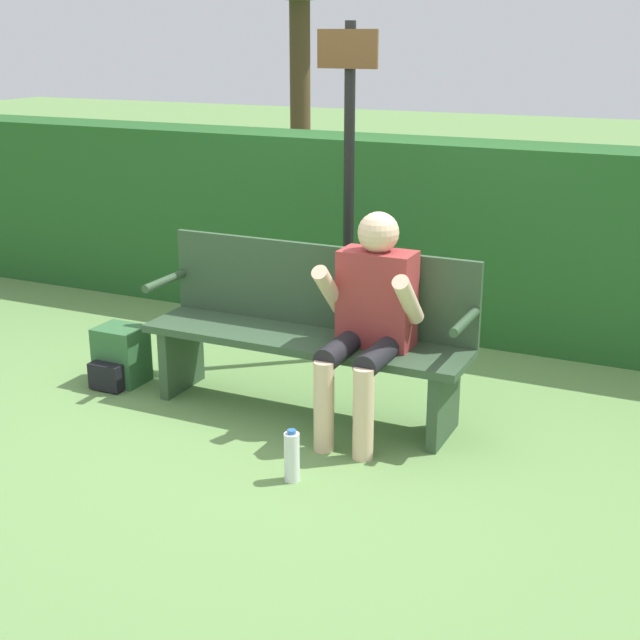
{
  "coord_description": "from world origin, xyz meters",
  "views": [
    {
      "loc": [
        2.14,
        -4.34,
        2.15
      ],
      "look_at": [
        0.15,
        -0.1,
        0.62
      ],
      "focal_mm": 50.0,
      "sensor_mm": 36.0,
      "label": 1
    }
  ],
  "objects_px": {
    "signpost": "(349,174)",
    "backpack": "(120,357)",
    "person_seated": "(370,313)",
    "park_bench": "(309,329)",
    "water_bottle": "(292,456)"
  },
  "relations": [
    {
      "from": "backpack",
      "to": "signpost",
      "type": "distance_m",
      "value": 1.88
    },
    {
      "from": "signpost",
      "to": "backpack",
      "type": "bearing_deg",
      "value": -137.61
    },
    {
      "from": "person_seated",
      "to": "park_bench",
      "type": "bearing_deg",
      "value": 162.89
    },
    {
      "from": "park_bench",
      "to": "water_bottle",
      "type": "bearing_deg",
      "value": -69.75
    },
    {
      "from": "backpack",
      "to": "person_seated",
      "type": "bearing_deg",
      "value": 0.78
    },
    {
      "from": "park_bench",
      "to": "water_bottle",
      "type": "relative_size",
      "value": 7.03
    },
    {
      "from": "park_bench",
      "to": "person_seated",
      "type": "relative_size",
      "value": 1.58
    },
    {
      "from": "person_seated",
      "to": "signpost",
      "type": "height_order",
      "value": "signpost"
    },
    {
      "from": "water_bottle",
      "to": "signpost",
      "type": "bearing_deg",
      "value": 104.7
    },
    {
      "from": "water_bottle",
      "to": "backpack",
      "type": "bearing_deg",
      "value": 156.1
    },
    {
      "from": "backpack",
      "to": "water_bottle",
      "type": "height_order",
      "value": "backpack"
    },
    {
      "from": "park_bench",
      "to": "water_bottle",
      "type": "distance_m",
      "value": 0.98
    },
    {
      "from": "person_seated",
      "to": "signpost",
      "type": "xyz_separation_m",
      "value": [
        -0.57,
        1.01,
        0.58
      ]
    },
    {
      "from": "park_bench",
      "to": "signpost",
      "type": "bearing_deg",
      "value": 98.97
    },
    {
      "from": "park_bench",
      "to": "backpack",
      "type": "xyz_separation_m",
      "value": [
        -1.26,
        -0.16,
        -0.32
      ]
    }
  ]
}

